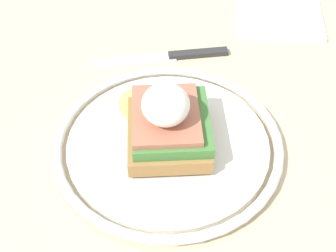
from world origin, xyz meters
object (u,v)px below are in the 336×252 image
(sandwich, at_px, (167,121))
(plate, at_px, (168,143))
(napkin, at_px, (279,11))
(knife, at_px, (172,56))

(sandwich, bearing_deg, plate, -148.99)
(plate, relative_size, napkin, 1.83)
(plate, xyz_separation_m, napkin, (0.25, -0.18, -0.00))
(napkin, bearing_deg, knife, 120.85)
(plate, distance_m, napkin, 0.31)
(plate, height_order, napkin, plate)
(sandwich, xyz_separation_m, napkin, (0.25, -0.18, -0.04))
(napkin, bearing_deg, plate, 145.16)
(knife, bearing_deg, plate, 174.97)
(plate, height_order, sandwich, sandwich)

